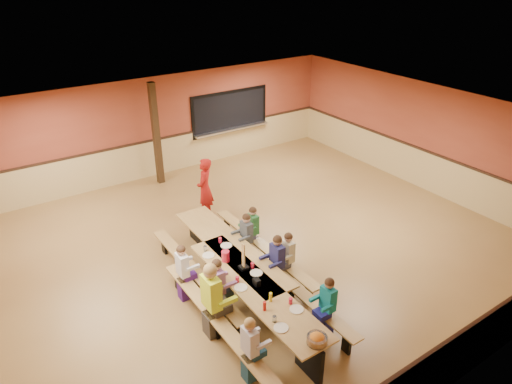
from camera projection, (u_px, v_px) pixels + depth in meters
ground at (246, 248)px, 10.54m from camera, size 12.00×12.00×0.00m
room_envelope at (246, 223)px, 10.23m from camera, size 12.04×10.04×3.02m
kitchen_pass_through at (230, 114)px, 14.82m from camera, size 2.78×0.28×1.38m
structural_post at (156, 135)px, 13.01m from camera, size 0.18×0.18×3.00m
cafeteria_table_main at (255, 296)px, 8.26m from camera, size 1.91×3.70×0.74m
cafeteria_table_second at (230, 254)px, 9.42m from camera, size 1.91×3.70×0.74m
seated_child_white_left at (250, 350)px, 7.01m from camera, size 0.37×0.30×1.21m
seated_adult_yellow at (212, 301)px, 7.83m from camera, size 0.49×0.40×1.46m
seated_child_grey_left at (183, 273)px, 8.73m from camera, size 0.37×0.30×1.20m
seated_child_teal_right at (327, 307)px, 7.88m from camera, size 0.36×0.29×1.19m
seated_child_navy_right at (277, 264)px, 8.96m from camera, size 0.39×0.32×1.25m
seated_child_char_right at (247, 239)px, 9.78m from camera, size 0.37×0.30×1.21m
seated_child_purple_sec at (218, 289)px, 8.27m from camera, size 0.39×0.32×1.25m
seated_child_green_sec at (253, 231)px, 10.09m from camera, size 0.35×0.29×1.18m
seated_child_tan_sec at (288, 259)px, 9.16m from camera, size 0.36×0.29×1.18m
standing_woman at (205, 189)px, 11.47m from camera, size 0.70×0.69×1.62m
punch_pitcher at (226, 256)px, 8.80m from camera, size 0.16×0.16×0.22m
chip_bowl at (317, 339)px, 6.93m from camera, size 0.32×0.32×0.15m
napkin_dispenser at (257, 282)px, 8.16m from camera, size 0.10×0.14×0.13m
condiment_mustard at (271, 297)px, 7.77m from camera, size 0.06×0.06×0.17m
condiment_ketchup at (265, 306)px, 7.57m from camera, size 0.06×0.06×0.17m
table_paddle at (244, 263)px, 8.56m from camera, size 0.16×0.16×0.56m
place_settings at (255, 284)px, 8.14m from camera, size 0.65×3.30×0.11m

